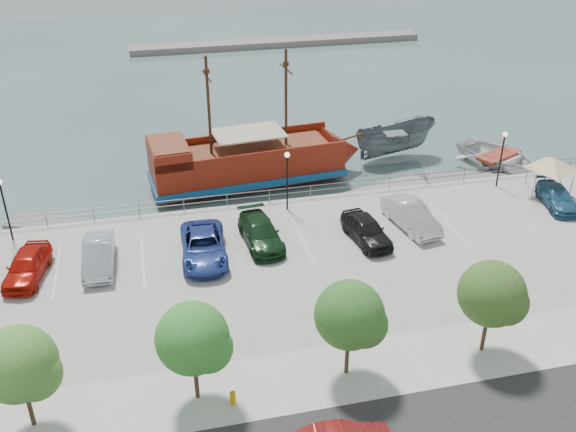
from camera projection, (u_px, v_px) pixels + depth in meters
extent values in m
plane|color=#3F5150|center=(311.00, 272.00, 39.47)|extent=(160.00, 160.00, 0.00)
cube|color=beige|center=(366.00, 369.00, 30.46)|extent=(100.00, 4.00, 0.05)
cylinder|color=slate|center=(283.00, 189.00, 45.18)|extent=(50.00, 0.06, 0.06)
cylinder|color=slate|center=(283.00, 194.00, 45.37)|extent=(50.00, 0.06, 0.06)
cube|color=gray|center=(278.00, 43.00, 88.16)|extent=(40.00, 3.00, 0.80)
cube|color=maroon|center=(247.00, 164.00, 49.42)|extent=(14.89, 5.92, 2.36)
cube|color=navy|center=(247.00, 173.00, 49.80)|extent=(15.18, 6.21, 0.54)
cone|color=maroon|center=(343.00, 151.00, 51.67)|extent=(3.31, 4.62, 4.36)
cube|color=maroon|center=(169.00, 152.00, 46.89)|extent=(3.15, 4.78, 1.27)
cube|color=brown|center=(168.00, 144.00, 46.56)|extent=(2.93, 4.40, 0.11)
cube|color=brown|center=(252.00, 149.00, 48.96)|extent=(12.13, 5.11, 0.14)
cube|color=maroon|center=(239.00, 136.00, 50.50)|extent=(14.47, 1.58, 0.64)
cube|color=maroon|center=(254.00, 157.00, 46.89)|extent=(14.47, 1.58, 0.64)
cylinder|color=#382111|center=(286.00, 99.00, 47.95)|extent=(0.24, 0.24, 7.44)
cylinder|color=#382111|center=(209.00, 107.00, 46.29)|extent=(0.24, 0.24, 7.44)
cylinder|color=#382111|center=(286.00, 69.00, 46.85)|extent=(0.39, 2.72, 0.13)
cylinder|color=#382111|center=(207.00, 76.00, 45.19)|extent=(0.39, 2.72, 0.13)
cube|color=#BDB595|center=(248.00, 133.00, 48.25)|extent=(5.57, 3.94, 0.11)
cylinder|color=#382111|center=(350.00, 137.00, 51.32)|extent=(2.26, 0.36, 0.54)
imported|color=#525A5F|center=(395.00, 142.00, 54.04)|extent=(7.87, 4.05, 2.90)
imported|color=silver|center=(498.00, 159.00, 52.65)|extent=(7.82, 8.82, 1.51)
cube|color=slate|center=(60.00, 225.00, 44.12)|extent=(7.59, 4.97, 0.42)
cube|color=gray|center=(385.00, 190.00, 48.88)|extent=(7.24, 3.99, 0.40)
cube|color=slate|center=(474.00, 180.00, 50.36)|extent=(7.90, 4.26, 0.43)
cylinder|color=slate|center=(527.00, 173.00, 47.25)|extent=(0.09, 0.09, 2.09)
cylinder|color=slate|center=(562.00, 175.00, 46.93)|extent=(0.09, 0.09, 2.09)
cylinder|color=slate|center=(534.00, 188.00, 45.11)|extent=(0.09, 0.09, 2.09)
cylinder|color=slate|center=(570.00, 190.00, 44.79)|extent=(0.09, 0.09, 2.09)
pyramid|color=silver|center=(554.00, 158.00, 45.12)|extent=(5.19, 5.19, 0.86)
cylinder|color=#C99208|center=(233.00, 399.00, 28.33)|extent=(0.25, 0.25, 0.63)
sphere|color=#C99208|center=(233.00, 393.00, 28.17)|extent=(0.27, 0.27, 0.27)
cylinder|color=black|center=(6.00, 212.00, 39.96)|extent=(0.12, 0.12, 4.00)
cylinder|color=black|center=(287.00, 183.00, 43.56)|extent=(0.12, 0.12, 4.00)
sphere|color=#FFF2CC|center=(287.00, 155.00, 42.55)|extent=(0.36, 0.36, 0.36)
cylinder|color=black|center=(500.00, 161.00, 46.77)|extent=(0.12, 0.12, 4.00)
sphere|color=#FFF2CC|center=(505.00, 134.00, 45.75)|extent=(0.36, 0.36, 0.36)
cylinder|color=#473321|center=(29.00, 406.00, 26.93)|extent=(0.20, 0.20, 2.20)
sphere|color=#41722B|center=(18.00, 364.00, 25.82)|extent=(3.20, 3.20, 3.20)
sphere|color=#41722B|center=(35.00, 374.00, 25.88)|extent=(2.20, 2.20, 2.20)
cylinder|color=#473321|center=(196.00, 379.00, 28.33)|extent=(0.20, 0.20, 2.20)
sphere|color=#2D6F27|center=(192.00, 338.00, 27.22)|extent=(3.20, 3.20, 3.20)
sphere|color=#2D6F27|center=(208.00, 348.00, 27.28)|extent=(2.20, 2.20, 2.20)
cylinder|color=#473321|center=(347.00, 354.00, 29.74)|extent=(0.20, 0.20, 2.20)
sphere|color=#2D5920|center=(349.00, 315.00, 28.63)|extent=(3.20, 3.20, 3.20)
sphere|color=#2D5920|center=(364.00, 324.00, 28.68)|extent=(2.20, 2.20, 2.20)
cylinder|color=#473321|center=(484.00, 332.00, 31.14)|extent=(0.20, 0.20, 2.20)
sphere|color=#34531F|center=(492.00, 294.00, 30.03)|extent=(3.20, 3.20, 3.20)
sphere|color=#34531F|center=(505.00, 303.00, 30.08)|extent=(2.20, 2.20, 2.20)
imported|color=#AF1309|center=(27.00, 266.00, 36.85)|extent=(2.74, 4.96, 1.60)
imported|color=#A8B1BA|center=(98.00, 255.00, 37.82)|extent=(1.81, 4.90, 1.60)
imported|color=navy|center=(204.00, 246.00, 38.69)|extent=(2.98, 5.93, 1.61)
imported|color=black|center=(261.00, 233.00, 40.18)|extent=(2.51, 5.37, 1.52)
imported|color=black|center=(366.00, 230.00, 40.47)|extent=(2.47, 4.89, 1.60)
imported|color=beige|center=(411.00, 215.00, 41.99)|extent=(2.59, 5.31, 1.68)
imported|color=#265778|center=(557.00, 197.00, 44.67)|extent=(2.74, 4.86, 1.33)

